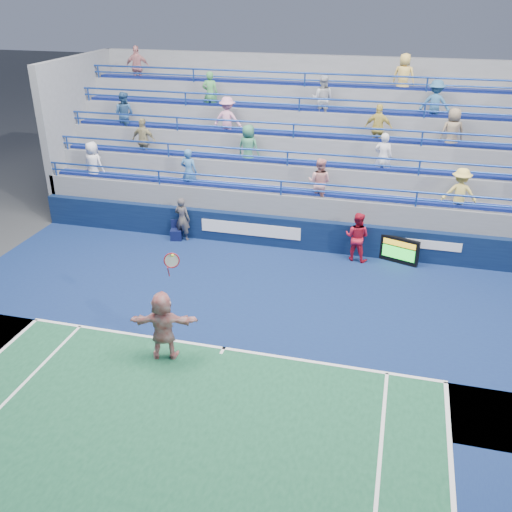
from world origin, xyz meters
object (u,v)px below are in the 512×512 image
(serve_speed_board, at_px, (399,251))
(tennis_player, at_px, (163,325))
(ball_girl, at_px, (357,237))
(judge_chair, at_px, (177,234))
(line_judge, at_px, (182,219))

(serve_speed_board, relative_size, tennis_player, 0.44)
(serve_speed_board, xyz_separation_m, ball_girl, (-1.41, -0.12, 0.39))
(judge_chair, distance_m, line_judge, 0.62)
(serve_speed_board, xyz_separation_m, line_judge, (-7.64, -0.00, 0.35))
(serve_speed_board, xyz_separation_m, tennis_player, (-5.47, -6.86, 0.46))
(serve_speed_board, bearing_deg, line_judge, -179.99)
(serve_speed_board, distance_m, line_judge, 7.64)
(tennis_player, height_order, line_judge, tennis_player)
(line_judge, bearing_deg, serve_speed_board, -170.58)
(line_judge, bearing_deg, tennis_player, 116.90)
(tennis_player, height_order, ball_girl, tennis_player)
(tennis_player, bearing_deg, serve_speed_board, 51.43)
(judge_chair, relative_size, line_judge, 0.44)
(judge_chair, bearing_deg, serve_speed_board, 0.50)
(serve_speed_board, relative_size, line_judge, 0.80)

